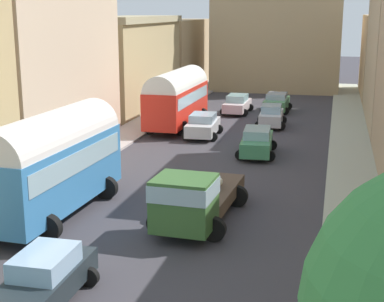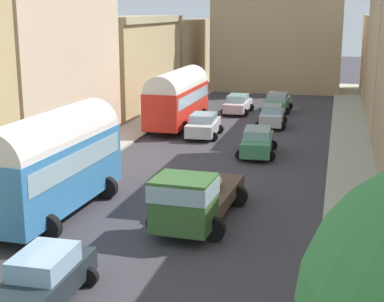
% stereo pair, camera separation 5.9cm
% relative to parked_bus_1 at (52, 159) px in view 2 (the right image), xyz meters
% --- Properties ---
extents(ground_plane, '(154.00, 154.00, 0.00)m').
position_rel_parked_bus_1_xyz_m(ground_plane, '(4.64, 11.43, -2.37)').
color(ground_plane, '#3B383F').
extents(sidewalk_left, '(2.50, 70.00, 0.14)m').
position_rel_parked_bus_1_xyz_m(sidewalk_left, '(-2.61, 11.43, -2.30)').
color(sidewalk_left, '#ACA19E').
rests_on(sidewalk_left, ground).
extents(sidewalk_right, '(2.50, 70.00, 0.14)m').
position_rel_parked_bus_1_xyz_m(sidewalk_right, '(11.89, 11.43, -2.30)').
color(sidewalk_right, '#A9AD9A').
rests_on(sidewalk_right, ground).
extents(building_left_2, '(6.51, 12.93, 13.68)m').
position_rel_parked_bus_1_xyz_m(building_left_2, '(-6.82, 11.07, 4.50)').
color(building_left_2, beige).
rests_on(building_left_2, ground).
extents(building_left_3, '(5.12, 14.99, 7.67)m').
position_rel_parked_bus_1_xyz_m(building_left_3, '(-6.19, 25.98, 1.49)').
color(building_left_3, tan).
rests_on(building_left_3, ground).
extents(building_left_4, '(4.88, 13.81, 7.16)m').
position_rel_parked_bus_1_xyz_m(building_left_4, '(-6.30, 41.22, 1.21)').
color(building_left_4, tan).
rests_on(building_left_4, ground).
extents(distant_church, '(12.92, 7.79, 22.31)m').
position_rel_parked_bus_1_xyz_m(distant_church, '(4.64, 40.76, 5.45)').
color(distant_church, tan).
rests_on(distant_church, ground).
extents(parked_bus_1, '(3.45, 8.22, 4.27)m').
position_rel_parked_bus_1_xyz_m(parked_bus_1, '(0.00, 0.00, 0.00)').
color(parked_bus_1, '#387CBB').
rests_on(parked_bus_1, ground).
extents(parked_bus_2, '(3.33, 8.70, 4.09)m').
position_rel_parked_bus_1_xyz_m(parked_bus_2, '(-0.01, 18.70, -0.11)').
color(parked_bus_2, red).
rests_on(parked_bus_2, ground).
extents(cargo_truck_0, '(3.20, 6.75, 2.36)m').
position_rel_parked_bus_1_xyz_m(cargo_truck_0, '(5.84, 0.07, -1.15)').
color(cargo_truck_0, '#36602D').
rests_on(cargo_truck_0, ground).
extents(car_0, '(2.42, 4.48, 1.57)m').
position_rel_parked_bus_1_xyz_m(car_0, '(6.61, 12.04, -1.58)').
color(car_0, '#428C5B').
rests_on(car_0, ground).
extents(car_1, '(2.27, 3.93, 1.58)m').
position_rel_parked_bus_1_xyz_m(car_1, '(6.46, 20.59, -1.58)').
color(car_1, silver).
rests_on(car_1, ground).
extents(car_2, '(2.39, 4.08, 1.54)m').
position_rel_parked_bus_1_xyz_m(car_2, '(6.18, 26.96, -1.58)').
color(car_2, '#509359').
rests_on(car_2, ground).
extents(car_3, '(2.24, 3.89, 1.55)m').
position_rel_parked_bus_1_xyz_m(car_3, '(3.16, -6.70, -1.60)').
color(car_3, '#1F282E').
rests_on(car_3, ground).
extents(car_4, '(2.47, 4.13, 1.55)m').
position_rel_parked_bus_1_xyz_m(car_4, '(2.48, 16.06, -1.59)').
color(car_4, silver).
rests_on(car_4, ground).
extents(car_5, '(2.30, 4.27, 1.51)m').
position_rel_parked_bus_1_xyz_m(car_5, '(3.15, 25.48, -1.61)').
color(car_5, silver).
rests_on(car_5, ground).
extents(pedestrian_0, '(0.36, 0.36, 1.80)m').
position_rel_parked_bus_1_xyz_m(pedestrian_0, '(12.26, 1.10, -1.35)').
color(pedestrian_0, '#6D6B53').
rests_on(pedestrian_0, ground).
extents(pedestrian_1, '(0.43, 0.43, 1.80)m').
position_rel_parked_bus_1_xyz_m(pedestrian_1, '(12.35, -2.10, -1.33)').
color(pedestrian_1, slate).
rests_on(pedestrian_1, ground).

